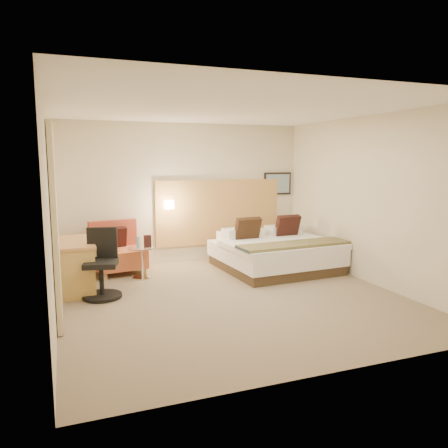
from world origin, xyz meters
name	(u,v)px	position (x,y,z in m)	size (l,w,h in m)	color
floor	(231,297)	(0.00, 0.00, -0.01)	(4.80, 5.00, 0.02)	#7F6D55
ceiling	(232,108)	(0.00, 0.00, 2.71)	(4.80, 5.00, 0.02)	white
wall_back	(185,193)	(0.00, 2.51, 1.35)	(4.80, 0.02, 2.70)	beige
wall_front	(334,233)	(0.00, -2.51, 1.35)	(4.80, 0.02, 2.70)	beige
wall_left	(50,213)	(-2.41, 0.00, 1.35)	(0.02, 5.00, 2.70)	beige
wall_right	(370,200)	(2.41, 0.00, 1.35)	(0.02, 5.00, 2.70)	beige
headboard_panel	(219,212)	(0.70, 2.47, 0.95)	(2.60, 0.04, 1.30)	tan
art_frame	(277,184)	(2.02, 2.48, 1.50)	(0.62, 0.03, 0.47)	black
art_canvas	(278,184)	(2.02, 2.46, 1.50)	(0.54, 0.01, 0.39)	#758DA2
lamp_arm	(168,204)	(-0.35, 2.42, 1.15)	(0.02, 0.02, 0.12)	white
lamp_shade	(169,205)	(-0.35, 2.36, 1.15)	(0.15, 0.15, 0.15)	#FEECC6
curtain	(55,226)	(-2.36, -0.25, 1.22)	(0.06, 0.90, 2.42)	beige
bottle_a	(138,242)	(-1.10, 1.49, 0.63)	(0.06, 0.06, 0.19)	#96CBE7
menu_folder	(147,241)	(-0.95, 1.46, 0.64)	(0.12, 0.05, 0.21)	#381817
bed	(274,252)	(1.35, 1.26, 0.31)	(2.06, 2.02, 0.96)	#403020
lounge_chair	(117,252)	(-1.39, 2.03, 0.36)	(0.98, 0.89, 0.91)	tan
side_table	(142,261)	(-1.05, 1.48, 0.30)	(0.51, 0.51, 0.53)	silver
desk	(75,251)	(-2.11, 1.18, 0.61)	(0.60, 1.24, 0.77)	#BF834B
desk_chair	(102,269)	(-1.77, 0.65, 0.41)	(0.68, 0.68, 1.00)	black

